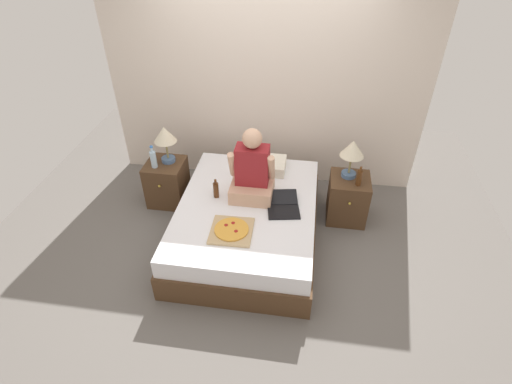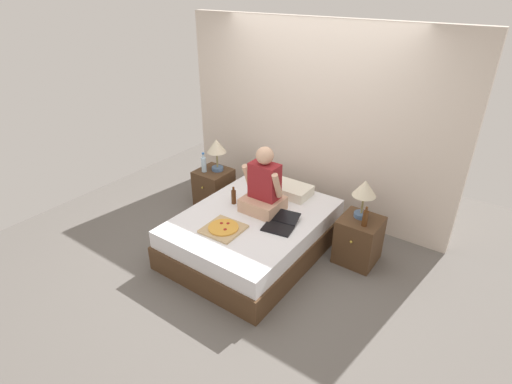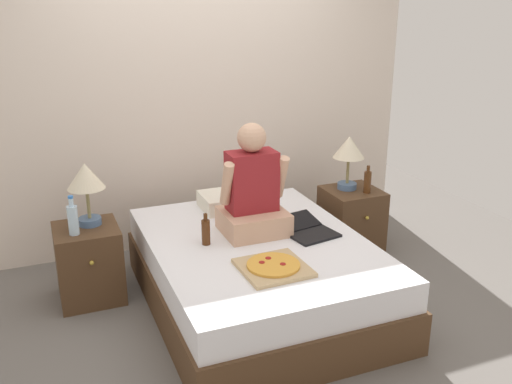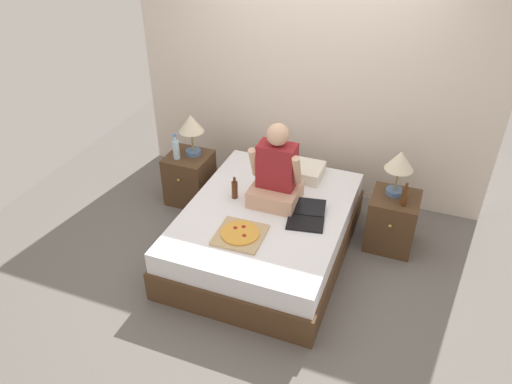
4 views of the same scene
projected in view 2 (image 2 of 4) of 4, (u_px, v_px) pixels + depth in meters
The scene contains 14 objects.
ground_plane at pixel (253, 250), 4.80m from camera, with size 5.80×5.80×0.00m, color #66605B.
wall_back at pixel (313, 122), 5.15m from camera, with size 3.80×0.12×2.50m, color beige.
bed at pixel (253, 233), 4.69m from camera, with size 1.46×1.92×0.49m.
nightstand_left at pixel (214, 188), 5.62m from camera, with size 0.44×0.47×0.55m.
lamp_on_left_nightstand at pixel (217, 148), 5.35m from camera, with size 0.26×0.26×0.45m.
water_bottle at pixel (204, 164), 5.41m from camera, with size 0.07×0.07×0.28m.
nightstand_right at pixel (358, 240), 4.51m from camera, with size 0.44×0.47×0.55m.
lamp_on_right_nightstand at pixel (365, 191), 4.28m from camera, with size 0.26×0.26×0.45m.
beer_bottle at pixel (365, 218), 4.23m from camera, with size 0.06×0.06×0.23m.
pillow at pixel (290, 190), 4.99m from camera, with size 0.52×0.34×0.12m, color silver.
person_seated at pixel (264, 188), 4.54m from camera, with size 0.47×0.40×0.78m.
laptop at pixel (280, 224), 4.36m from camera, with size 0.39×0.46×0.07m.
pizza_box at pixel (223, 228), 4.29m from camera, with size 0.41×0.41×0.05m.
beer_bottle_on_bed at pixel (234, 197), 4.76m from camera, with size 0.06×0.06×0.22m.
Camera 2 is at (2.30, -3.15, 2.89)m, focal length 28.00 mm.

